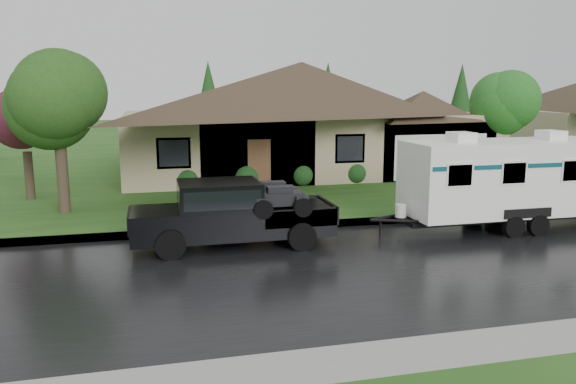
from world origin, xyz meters
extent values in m
plane|color=#204C17|center=(0.00, 0.00, 0.00)|extent=(140.00, 140.00, 0.00)
cube|color=black|center=(0.00, -2.00, 0.01)|extent=(140.00, 8.00, 0.01)
cube|color=gray|center=(0.00, 2.25, 0.07)|extent=(140.00, 0.50, 0.15)
cube|color=#204C17|center=(0.00, 15.00, 0.07)|extent=(140.00, 26.00, 0.15)
cube|color=tan|center=(2.00, 14.00, 1.65)|extent=(18.00, 10.00, 3.00)
pyramid|color=#372A1E|center=(2.00, 14.00, 5.75)|extent=(19.44, 10.80, 2.60)
cube|color=tan|center=(7.40, 11.00, 1.50)|extent=(5.76, 4.00, 2.70)
cylinder|color=#382B1E|center=(-8.75, 5.77, 1.35)|extent=(0.39, 0.39, 2.40)
sphere|color=#2C591D|center=(-8.75, 5.77, 3.97)|extent=(3.31, 3.31, 3.31)
cylinder|color=#382B1E|center=(-10.37, 8.61, 1.07)|extent=(0.34, 0.34, 1.85)
sphere|color=#5C1C2F|center=(-10.37, 8.61, 3.10)|extent=(2.55, 2.55, 2.55)
cylinder|color=#382B1E|center=(10.77, 9.34, 1.26)|extent=(0.37, 0.37, 2.22)
sphere|color=#2B7526|center=(10.77, 9.34, 3.69)|extent=(3.06, 3.06, 3.06)
sphere|color=#143814|center=(-4.30, 9.30, 0.65)|extent=(1.00, 1.00, 1.00)
sphere|color=#143814|center=(-1.78, 9.30, 0.65)|extent=(1.00, 1.00, 1.00)
sphere|color=#143814|center=(0.74, 9.30, 0.65)|extent=(1.00, 1.00, 1.00)
sphere|color=#143814|center=(3.26, 9.30, 0.65)|extent=(1.00, 1.00, 1.00)
sphere|color=#143814|center=(5.78, 9.30, 0.65)|extent=(1.00, 1.00, 1.00)
sphere|color=#143814|center=(8.30, 9.30, 0.65)|extent=(1.00, 1.00, 1.00)
cube|color=black|center=(-3.60, 0.69, 0.72)|extent=(5.58, 1.86, 0.80)
cube|color=black|center=(-5.65, 0.69, 0.98)|extent=(1.49, 1.81, 0.33)
cube|color=black|center=(-3.97, 0.69, 1.44)|extent=(2.23, 1.75, 0.84)
cube|color=black|center=(-3.97, 0.69, 1.49)|extent=(2.04, 1.78, 0.51)
cube|color=black|center=(-1.84, 0.69, 0.91)|extent=(2.04, 1.77, 0.06)
cylinder|color=black|center=(-5.37, -0.22, 0.39)|extent=(0.78, 0.30, 0.78)
cylinder|color=black|center=(-5.37, 1.60, 0.39)|extent=(0.78, 0.30, 0.78)
cylinder|color=black|center=(-1.84, -0.22, 0.39)|extent=(0.78, 0.30, 0.78)
cylinder|color=black|center=(-1.84, 1.60, 0.39)|extent=(0.78, 0.30, 0.78)
cube|color=white|center=(5.10, 0.69, 1.65)|extent=(6.50, 2.23, 2.28)
cube|color=black|center=(5.10, 0.69, 0.37)|extent=(6.88, 1.12, 0.13)
cube|color=#0A424C|center=(5.10, 0.69, 2.15)|extent=(6.37, 2.25, 0.13)
cube|color=white|center=(3.43, 0.69, 2.94)|extent=(0.65, 0.74, 0.30)
cube|color=white|center=(6.59, 0.69, 2.94)|extent=(0.65, 0.74, 0.30)
cylinder|color=black|center=(4.68, -0.41, 0.33)|extent=(0.65, 0.22, 0.65)
cylinder|color=black|center=(4.68, 1.79, 0.33)|extent=(0.65, 0.22, 0.65)
cylinder|color=black|center=(5.52, -0.41, 0.33)|extent=(0.65, 0.22, 0.65)
cylinder|color=black|center=(5.52, 1.79, 0.33)|extent=(0.65, 0.22, 0.65)
camera|label=1|loc=(-5.76, -14.60, 4.38)|focal=35.00mm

